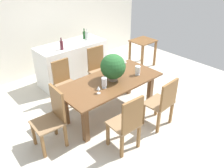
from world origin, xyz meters
The scene contains 18 objects.
ground_plane centered at (0.00, 0.00, 0.00)m, with size 7.04×7.04×0.00m, color beige.
back_wall centered at (0.00, 2.60, 1.30)m, with size 6.40×0.10×2.60m, color silver.
dining_table centered at (0.00, -0.02, 0.62)m, with size 1.94×0.92×0.73m.
chair_head_end centered at (-1.21, -0.02, 0.55)m, with size 0.48×0.47×1.01m.
chair_near_right centered at (0.44, -0.92, 0.54)m, with size 0.50×0.43×0.95m.
chair_far_left centered at (-0.44, 0.88, 0.52)m, with size 0.41×0.44×0.95m.
chair_far_right centered at (0.44, 0.89, 0.55)m, with size 0.47×0.47×1.00m.
chair_near_left centered at (-0.44, -0.92, 0.55)m, with size 0.45×0.45×1.00m.
flower_centerpiece centered at (0.06, -0.03, 1.00)m, with size 0.47×0.46×0.50m.
crystal_vase_left centered at (0.55, -0.19, 0.84)m, with size 0.10×0.10×0.18m.
crystal_vase_center_near centered at (-0.25, -0.15, 0.85)m, with size 0.09×0.09×0.20m.
crystal_vase_right centered at (0.35, 0.20, 0.85)m, with size 0.12×0.12×0.19m.
wine_glass centered at (-0.43, -0.22, 0.83)m, with size 0.06×0.06×0.14m.
kitchen_counter centered at (0.23, 1.62, 0.48)m, with size 1.62×0.68×0.95m, color white.
wine_bottle_clear centered at (0.67, 1.58, 1.06)m, with size 0.07×0.07×0.27m.
wine_bottle_tall centered at (0.69, 1.70, 1.05)m, with size 0.07×0.07×0.25m.
wine_bottle_green centered at (-0.10, 1.44, 1.05)m, with size 0.07×0.07×0.26m.
side_table centered at (2.15, 1.08, 0.55)m, with size 0.60×0.54×0.74m.
Camera 1 is at (-2.49, -2.84, 2.79)m, focal length 37.58 mm.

